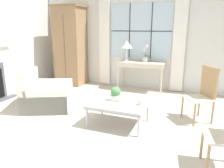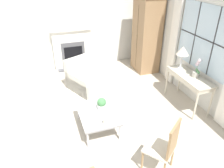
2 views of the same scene
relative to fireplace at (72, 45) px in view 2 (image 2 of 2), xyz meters
The scene contains 13 objects.
ground_plane 3.04m from the fireplace, ahead, with size 14.00×14.00×0.00m, color #BCB2A3.
wall_back_windowed 3.92m from the fireplace, 41.31° to the left, with size 7.20×0.14×2.80m.
wall_left 0.66m from the fireplace, 131.95° to the left, with size 0.06×7.20×2.80m, color silver.
fireplace is the anchor object (origin of this frame).
armoire 2.37m from the fireplace, 68.06° to the left, with size 0.89×0.69×2.32m.
console_table 3.77m from the fireplace, 36.40° to the left, with size 1.27×0.47×0.79m.
table_lamp 3.48m from the fireplace, 40.66° to the left, with size 0.31×0.31×0.57m.
potted_orchid 3.89m from the fireplace, 36.43° to the left, with size 0.18×0.14×0.46m.
armchair_upholstered 1.56m from the fireplace, ahead, with size 1.28×1.30×0.83m.
side_chair_wooden 4.67m from the fireplace, ahead, with size 0.62×0.62×1.03m.
coffee_table 3.25m from the fireplace, ahead, with size 1.03×0.74×0.41m.
potted_plant_small 3.13m from the fireplace, ahead, with size 0.19×0.19×0.26m.
pillar_candle 3.62m from the fireplace, ahead, with size 0.10×0.10×0.12m.
Camera 2 is at (3.83, -0.45, 3.10)m, focal length 35.00 mm.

